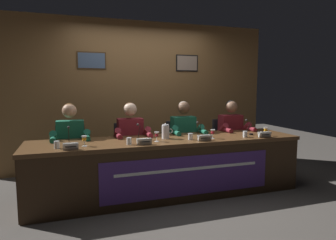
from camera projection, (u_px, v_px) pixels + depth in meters
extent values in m
plane|color=#4C4742|center=(168.00, 193.00, 4.04)|extent=(12.00, 12.00, 0.00)
cube|color=brown|center=(141.00, 95.00, 5.32)|extent=(4.82, 0.12, 2.60)
cube|color=#4C3319|center=(92.00, 61.00, 4.92)|extent=(0.48, 0.02, 0.29)
cube|color=slate|center=(92.00, 60.00, 4.91)|extent=(0.44, 0.01, 0.25)
cube|color=black|center=(187.00, 63.00, 5.47)|extent=(0.43, 0.02, 0.30)
cube|color=gray|center=(187.00, 63.00, 5.46)|extent=(0.39, 0.01, 0.26)
cube|color=brown|center=(168.00, 140.00, 3.96)|extent=(3.62, 0.85, 0.05)
cube|color=#342112|center=(179.00, 176.00, 3.62)|extent=(3.56, 0.04, 0.71)
cube|color=#342112|center=(26.00, 181.00, 3.44)|extent=(0.08, 0.77, 0.71)
cube|color=#342112|center=(276.00, 158.00, 4.56)|extent=(0.08, 0.77, 0.71)
cube|color=#4C2D7A|center=(190.00, 176.00, 3.64)|extent=(2.21, 0.01, 0.50)
cube|color=white|center=(190.00, 169.00, 3.63)|extent=(1.88, 0.00, 0.04)
cylinder|color=black|center=(72.00, 190.00, 4.14)|extent=(0.44, 0.44, 0.02)
cylinder|color=black|center=(72.00, 175.00, 4.12)|extent=(0.05, 0.05, 0.41)
cube|color=#232328|center=(71.00, 159.00, 4.09)|extent=(0.44, 0.44, 0.03)
cube|color=#232328|center=(70.00, 140.00, 4.25)|extent=(0.40, 0.05, 0.44)
cylinder|color=black|center=(64.00, 183.00, 3.75)|extent=(0.10, 0.10, 0.46)
cylinder|color=black|center=(80.00, 181.00, 3.82)|extent=(0.10, 0.10, 0.46)
cylinder|color=black|center=(63.00, 159.00, 3.86)|extent=(0.13, 0.34, 0.13)
cylinder|color=black|center=(79.00, 157.00, 3.93)|extent=(0.13, 0.34, 0.13)
cube|color=#196047|center=(70.00, 138.00, 4.03)|extent=(0.36, 0.20, 0.48)
sphere|color=tan|center=(69.00, 111.00, 3.97)|extent=(0.19, 0.19, 0.19)
sphere|color=#593819|center=(69.00, 110.00, 3.98)|extent=(0.17, 0.17, 0.17)
cylinder|color=#196047|center=(54.00, 139.00, 3.86)|extent=(0.09, 0.30, 0.25)
cylinder|color=#196047|center=(87.00, 137.00, 4.00)|extent=(0.09, 0.30, 0.25)
cylinder|color=#196047|center=(53.00, 139.00, 3.71)|extent=(0.07, 0.24, 0.07)
cylinder|color=#196047|center=(87.00, 138.00, 3.85)|extent=(0.07, 0.24, 0.07)
cube|color=white|center=(71.00, 147.00, 3.22)|extent=(0.16, 0.03, 0.08)
cube|color=white|center=(71.00, 146.00, 3.25)|extent=(0.16, 0.03, 0.08)
cube|color=black|center=(71.00, 147.00, 3.21)|extent=(0.12, 0.01, 0.01)
cylinder|color=white|center=(85.00, 146.00, 3.44)|extent=(0.06, 0.06, 0.00)
cylinder|color=white|center=(84.00, 144.00, 3.43)|extent=(0.01, 0.01, 0.05)
cone|color=white|center=(84.00, 139.00, 3.43)|extent=(0.06, 0.06, 0.06)
cylinder|color=orange|center=(84.00, 139.00, 3.43)|extent=(0.04, 0.04, 0.04)
cylinder|color=silver|center=(57.00, 145.00, 3.31)|extent=(0.06, 0.06, 0.08)
cylinder|color=silver|center=(57.00, 146.00, 3.31)|extent=(0.05, 0.05, 0.05)
cylinder|color=black|center=(69.00, 145.00, 3.48)|extent=(0.06, 0.06, 0.02)
cylinder|color=black|center=(69.00, 135.00, 3.53)|extent=(0.01, 0.13, 0.18)
sphere|color=#2D2D2D|center=(69.00, 127.00, 3.58)|extent=(0.03, 0.03, 0.03)
cylinder|color=black|center=(131.00, 183.00, 4.40)|extent=(0.44, 0.44, 0.02)
cylinder|color=black|center=(130.00, 169.00, 4.38)|extent=(0.05, 0.05, 0.41)
cube|color=#232328|center=(130.00, 155.00, 4.35)|extent=(0.44, 0.44, 0.03)
cube|color=#232328|center=(127.00, 137.00, 4.52)|extent=(0.40, 0.05, 0.44)
cylinder|color=black|center=(128.00, 177.00, 4.02)|extent=(0.10, 0.10, 0.46)
cylinder|color=black|center=(142.00, 175.00, 4.08)|extent=(0.10, 0.10, 0.46)
cylinder|color=black|center=(126.00, 154.00, 4.13)|extent=(0.13, 0.34, 0.13)
cylinder|color=black|center=(140.00, 153.00, 4.19)|extent=(0.13, 0.34, 0.13)
cube|color=maroon|center=(130.00, 135.00, 4.29)|extent=(0.36, 0.20, 0.48)
sphere|color=beige|center=(130.00, 109.00, 4.23)|extent=(0.19, 0.19, 0.19)
sphere|color=#331E0F|center=(130.00, 108.00, 4.24)|extent=(0.17, 0.17, 0.17)
cylinder|color=maroon|center=(117.00, 135.00, 4.13)|extent=(0.09, 0.30, 0.25)
cylinder|color=maroon|center=(146.00, 134.00, 4.26)|extent=(0.09, 0.30, 0.25)
cylinder|color=maroon|center=(119.00, 136.00, 3.98)|extent=(0.07, 0.24, 0.07)
cylinder|color=maroon|center=(149.00, 134.00, 4.11)|extent=(0.07, 0.24, 0.07)
cube|color=white|center=(145.00, 142.00, 3.50)|extent=(0.18, 0.03, 0.08)
cube|color=white|center=(144.00, 141.00, 3.54)|extent=(0.18, 0.03, 0.08)
cube|color=black|center=(145.00, 142.00, 3.50)|extent=(0.13, 0.01, 0.01)
cylinder|color=white|center=(157.00, 141.00, 3.73)|extent=(0.06, 0.06, 0.00)
cylinder|color=white|center=(157.00, 139.00, 3.73)|extent=(0.01, 0.01, 0.05)
cone|color=white|center=(157.00, 134.00, 3.72)|extent=(0.06, 0.06, 0.06)
cylinder|color=#B21E2D|center=(157.00, 135.00, 3.72)|extent=(0.04, 0.04, 0.04)
cylinder|color=silver|center=(129.00, 141.00, 3.53)|extent=(0.06, 0.06, 0.08)
cylinder|color=silver|center=(129.00, 143.00, 3.53)|extent=(0.05, 0.05, 0.05)
cylinder|color=black|center=(140.00, 141.00, 3.75)|extent=(0.06, 0.06, 0.02)
cylinder|color=black|center=(139.00, 132.00, 3.80)|extent=(0.01, 0.13, 0.18)
sphere|color=#2D2D2D|center=(138.00, 125.00, 3.84)|extent=(0.03, 0.03, 0.03)
cylinder|color=black|center=(182.00, 178.00, 4.67)|extent=(0.44, 0.44, 0.02)
cylinder|color=black|center=(182.00, 165.00, 4.64)|extent=(0.05, 0.05, 0.41)
cube|color=#232328|center=(182.00, 151.00, 4.62)|extent=(0.44, 0.44, 0.03)
cube|color=#232328|center=(178.00, 134.00, 4.78)|extent=(0.40, 0.05, 0.44)
cylinder|color=black|center=(185.00, 171.00, 4.28)|extent=(0.10, 0.10, 0.46)
cylinder|color=black|center=(197.00, 170.00, 4.34)|extent=(0.10, 0.10, 0.46)
cylinder|color=black|center=(181.00, 150.00, 4.39)|extent=(0.13, 0.34, 0.13)
cylinder|color=black|center=(193.00, 149.00, 4.45)|extent=(0.13, 0.34, 0.13)
cube|color=#196047|center=(183.00, 132.00, 4.55)|extent=(0.36, 0.20, 0.48)
sphere|color=brown|center=(184.00, 108.00, 4.49)|extent=(0.19, 0.19, 0.19)
sphere|color=gray|center=(183.00, 107.00, 4.50)|extent=(0.17, 0.17, 0.17)
cylinder|color=#196047|center=(173.00, 132.00, 4.39)|extent=(0.09, 0.30, 0.25)
cylinder|color=#196047|center=(198.00, 131.00, 4.52)|extent=(0.09, 0.30, 0.25)
cylinder|color=#196047|center=(176.00, 133.00, 4.24)|extent=(0.07, 0.24, 0.07)
cylinder|color=#196047|center=(203.00, 132.00, 4.37)|extent=(0.07, 0.24, 0.07)
cube|color=white|center=(205.00, 138.00, 3.76)|extent=(0.18, 0.03, 0.08)
cube|color=white|center=(204.00, 138.00, 3.79)|extent=(0.18, 0.03, 0.08)
cube|color=black|center=(205.00, 138.00, 3.76)|extent=(0.13, 0.01, 0.01)
cylinder|color=white|center=(213.00, 138.00, 3.95)|extent=(0.06, 0.06, 0.00)
cylinder|color=white|center=(213.00, 136.00, 3.94)|extent=(0.01, 0.01, 0.05)
cone|color=white|center=(213.00, 132.00, 3.94)|extent=(0.06, 0.06, 0.06)
cylinder|color=#B21E2D|center=(213.00, 132.00, 3.94)|extent=(0.04, 0.04, 0.04)
cylinder|color=silver|center=(190.00, 137.00, 3.85)|extent=(0.06, 0.06, 0.08)
cylinder|color=silver|center=(190.00, 138.00, 3.86)|extent=(0.05, 0.05, 0.05)
cylinder|color=black|center=(201.00, 137.00, 3.98)|extent=(0.06, 0.06, 0.02)
cylinder|color=black|center=(199.00, 129.00, 4.03)|extent=(0.01, 0.13, 0.18)
sphere|color=#2D2D2D|center=(197.00, 122.00, 4.07)|extent=(0.03, 0.03, 0.03)
cylinder|color=black|center=(228.00, 173.00, 4.93)|extent=(0.44, 0.44, 0.02)
cylinder|color=black|center=(229.00, 160.00, 4.90)|extent=(0.05, 0.05, 0.41)
cube|color=#232328|center=(229.00, 148.00, 4.88)|extent=(0.44, 0.44, 0.03)
cube|color=#232328|center=(223.00, 132.00, 5.04)|extent=(0.40, 0.05, 0.44)
cylinder|color=black|center=(235.00, 166.00, 4.54)|extent=(0.10, 0.10, 0.46)
cylinder|color=black|center=(246.00, 165.00, 4.61)|extent=(0.10, 0.10, 0.46)
cylinder|color=black|center=(230.00, 146.00, 4.65)|extent=(0.13, 0.34, 0.13)
cylinder|color=black|center=(241.00, 146.00, 4.71)|extent=(0.13, 0.34, 0.13)
cube|color=maroon|center=(230.00, 130.00, 4.82)|extent=(0.36, 0.20, 0.48)
sphere|color=#8E664C|center=(232.00, 107.00, 4.76)|extent=(0.19, 0.19, 0.19)
sphere|color=black|center=(231.00, 106.00, 4.77)|extent=(0.17, 0.17, 0.17)
cylinder|color=maroon|center=(222.00, 130.00, 4.65)|extent=(0.09, 0.30, 0.25)
cylinder|color=maroon|center=(245.00, 129.00, 4.79)|extent=(0.09, 0.30, 0.25)
cylinder|color=maroon|center=(227.00, 130.00, 4.50)|extent=(0.07, 0.24, 0.07)
cylinder|color=maroon|center=(251.00, 129.00, 4.63)|extent=(0.07, 0.24, 0.07)
cube|color=white|center=(265.00, 135.00, 4.02)|extent=(0.19, 0.03, 0.08)
cube|color=white|center=(264.00, 134.00, 4.05)|extent=(0.19, 0.03, 0.08)
cube|color=black|center=(265.00, 135.00, 4.02)|extent=(0.13, 0.01, 0.01)
cylinder|color=white|center=(265.00, 136.00, 4.18)|extent=(0.06, 0.06, 0.00)
cylinder|color=white|center=(265.00, 134.00, 4.17)|extent=(0.01, 0.01, 0.05)
cone|color=white|center=(266.00, 129.00, 4.17)|extent=(0.06, 0.06, 0.06)
cylinder|color=orange|center=(266.00, 130.00, 4.17)|extent=(0.04, 0.04, 0.04)
cylinder|color=silver|center=(245.00, 134.00, 4.05)|extent=(0.06, 0.06, 0.08)
cylinder|color=silver|center=(245.00, 135.00, 4.05)|extent=(0.05, 0.05, 0.05)
cylinder|color=black|center=(251.00, 134.00, 4.25)|extent=(0.06, 0.06, 0.02)
cylinder|color=black|center=(249.00, 127.00, 4.30)|extent=(0.01, 0.13, 0.18)
sphere|color=#2D2D2D|center=(247.00, 120.00, 4.35)|extent=(0.03, 0.03, 0.03)
cylinder|color=silver|center=(165.00, 132.00, 3.94)|extent=(0.10, 0.10, 0.18)
cylinder|color=silver|center=(165.00, 125.00, 3.93)|extent=(0.09, 0.09, 0.01)
sphere|color=silver|center=(165.00, 124.00, 3.92)|extent=(0.02, 0.02, 0.02)
torus|color=silver|center=(170.00, 131.00, 3.96)|extent=(0.07, 0.01, 0.07)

